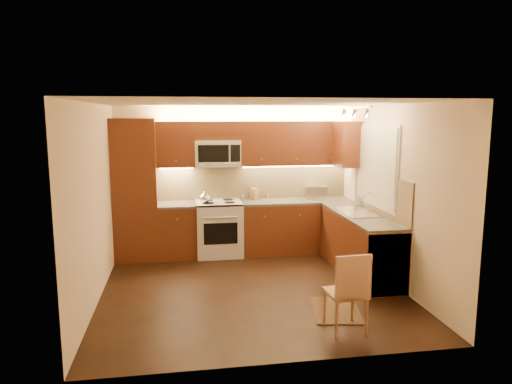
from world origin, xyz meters
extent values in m
cube|color=black|center=(0.00, 0.00, 0.00)|extent=(4.00, 4.00, 0.01)
cube|color=beige|center=(0.00, 0.00, 2.50)|extent=(4.00, 4.00, 0.01)
cube|color=beige|center=(0.00, 2.00, 1.25)|extent=(4.00, 0.01, 2.50)
cube|color=beige|center=(0.00, -2.00, 1.25)|extent=(4.00, 0.01, 2.50)
cube|color=beige|center=(-2.00, 0.00, 1.25)|extent=(0.01, 4.00, 2.50)
cube|color=beige|center=(2.00, 0.00, 1.25)|extent=(0.01, 4.00, 2.50)
cube|color=#4C2810|center=(-1.65, 1.70, 1.15)|extent=(0.70, 0.60, 2.30)
cube|color=#4C2810|center=(-0.99, 1.70, 0.43)|extent=(0.62, 0.60, 0.86)
cube|color=#363431|center=(-0.99, 1.70, 0.88)|extent=(0.62, 0.60, 0.04)
cube|color=#4C2810|center=(1.04, 1.70, 0.43)|extent=(1.92, 0.60, 0.86)
cube|color=#363431|center=(1.04, 1.70, 0.88)|extent=(1.92, 0.60, 0.04)
cube|color=#4C2810|center=(1.70, 0.40, 0.43)|extent=(0.60, 2.00, 0.86)
cube|color=#363431|center=(1.70, 0.40, 0.88)|extent=(0.60, 2.00, 0.04)
cube|color=silver|center=(1.70, -0.30, 0.43)|extent=(0.58, 0.60, 0.84)
cube|color=tan|center=(0.35, 1.99, 1.20)|extent=(3.30, 0.02, 0.60)
cube|color=tan|center=(1.99, 0.40, 1.20)|extent=(0.02, 2.00, 0.60)
cube|color=#4C2810|center=(-0.99, 1.82, 1.88)|extent=(0.62, 0.35, 0.75)
cube|color=#4C2810|center=(1.04, 1.82, 1.88)|extent=(1.92, 0.35, 0.75)
cube|color=#4C2810|center=(-0.30, 1.82, 2.09)|extent=(0.76, 0.35, 0.31)
cube|color=#4C2810|center=(1.82, 1.40, 1.88)|extent=(0.35, 0.50, 0.75)
cube|color=silver|center=(1.99, 0.55, 1.60)|extent=(0.03, 1.44, 1.24)
cube|color=silver|center=(1.97, 0.55, 1.60)|extent=(0.02, 1.36, 1.16)
cube|color=silver|center=(1.55, 0.40, 2.46)|extent=(0.04, 1.20, 0.03)
cube|color=silver|center=(1.44, 1.80, 1.02)|extent=(0.45, 0.39, 0.23)
cube|color=#916041|center=(0.34, 1.86, 1.00)|extent=(0.14, 0.17, 0.20)
cylinder|color=silver|center=(0.14, 1.84, 0.95)|extent=(0.05, 0.05, 0.10)
cylinder|color=olive|center=(0.29, 1.94, 0.95)|extent=(0.05, 0.05, 0.10)
cylinder|color=silver|center=(0.58, 1.94, 0.95)|extent=(0.05, 0.05, 0.10)
cylinder|color=brown|center=(0.34, 1.92, 0.95)|extent=(0.06, 0.06, 0.09)
imported|color=#BCBCC1|center=(1.94, 1.15, 1.01)|extent=(0.12, 0.12, 0.21)
cube|color=black|center=(0.90, -0.90, 0.01)|extent=(0.69, 0.91, 0.01)
camera|label=1|loc=(-0.94, -6.11, 2.34)|focal=33.20mm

